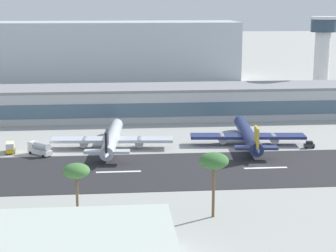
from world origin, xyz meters
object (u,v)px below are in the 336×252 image
(airliner_black_tail_gate_0, at_px, (112,139))
(service_box_truck_1, at_px, (10,147))
(airliner_gold_tail_gate_1, at_px, (248,136))
(palm_tree_1, at_px, (76,172))
(distant_hotel_block, at_px, (111,50))
(service_baggage_tug_0, at_px, (309,145))
(terminal_building, at_px, (169,102))
(control_tower, at_px, (322,52))
(service_fuel_truck_2, at_px, (40,148))
(palm_tree_0, at_px, (214,162))

(airliner_black_tail_gate_0, relative_size, service_box_truck_1, 7.24)
(airliner_gold_tail_gate_1, bearing_deg, palm_tree_1, 145.93)
(distant_hotel_block, relative_size, airliner_black_tail_gate_0, 3.25)
(airliner_black_tail_gate_0, distance_m, service_baggage_tug_0, 61.30)
(terminal_building, distance_m, airliner_black_tail_gate_0, 52.76)
(service_baggage_tug_0, distance_m, palm_tree_1, 88.50)
(control_tower, relative_size, airliner_black_tail_gate_0, 0.84)
(airliner_gold_tail_gate_1, bearing_deg, service_fuel_truck_2, 100.56)
(control_tower, height_order, palm_tree_0, control_tower)
(service_fuel_truck_2, bearing_deg, service_box_truck_1, 21.63)
(airliner_black_tail_gate_0, height_order, service_box_truck_1, airliner_black_tail_gate_0)
(terminal_building, bearing_deg, distant_hotel_block, 100.86)
(service_fuel_truck_2, bearing_deg, service_baggage_tug_0, -135.15)
(distant_hotel_block, relative_size, airliner_gold_tail_gate_1, 3.20)
(terminal_building, xyz_separation_m, airliner_gold_tail_gate_1, (20.66, -47.21, -3.12))
(service_baggage_tug_0, relative_size, palm_tree_0, 0.24)
(terminal_building, bearing_deg, palm_tree_1, -105.09)
(airliner_gold_tail_gate_1, xyz_separation_m, service_box_truck_1, (-73.47, -2.13, -1.28))
(terminal_building, relative_size, palm_tree_0, 14.48)
(terminal_building, relative_size, service_fuel_truck_2, 25.67)
(distant_hotel_block, height_order, service_box_truck_1, distant_hotel_block)
(service_fuel_truck_2, bearing_deg, airliner_gold_tail_gate_1, -130.40)
(service_fuel_truck_2, height_order, palm_tree_0, palm_tree_0)
(airliner_gold_tail_gate_1, distance_m, service_box_truck_1, 73.51)
(terminal_building, height_order, distant_hotel_block, distant_hotel_block)
(palm_tree_1, bearing_deg, terminal_building, 74.91)
(airliner_black_tail_gate_0, bearing_deg, control_tower, -47.02)
(distant_hotel_block, distance_m, airliner_gold_tail_gate_1, 173.00)
(service_baggage_tug_0, bearing_deg, airliner_gold_tail_gate_1, -12.23)
(terminal_building, relative_size, service_box_truck_1, 32.33)
(service_baggage_tug_0, height_order, service_fuel_truck_2, service_fuel_truck_2)
(distant_hotel_block, bearing_deg, control_tower, -45.51)
(terminal_building, xyz_separation_m, service_box_truck_1, (-52.81, -49.34, -4.40))
(palm_tree_0, bearing_deg, airliner_black_tail_gate_0, 109.75)
(airliner_black_tail_gate_0, relative_size, palm_tree_0, 3.24)
(service_box_truck_1, relative_size, palm_tree_1, 0.50)
(distant_hotel_block, relative_size, service_baggage_tug_0, 44.80)
(airliner_black_tail_gate_0, bearing_deg, service_box_truck_1, 97.56)
(service_box_truck_1, xyz_separation_m, palm_tree_0, (52.06, -58.24, 10.31))
(terminal_building, xyz_separation_m, distant_hotel_block, (-22.97, 119.67, 10.22))
(distant_hotel_block, distance_m, palm_tree_0, 228.37)
(service_fuel_truck_2, bearing_deg, airliner_black_tail_gate_0, -121.31)
(service_box_truck_1, bearing_deg, airliner_gold_tail_gate_1, -96.31)
(airliner_gold_tail_gate_1, height_order, service_fuel_truck_2, airliner_gold_tail_gate_1)
(control_tower, bearing_deg, service_box_truck_1, -148.68)
(distant_hotel_block, xyz_separation_m, airliner_gold_tail_gate_1, (43.62, -166.88, -13.34))
(control_tower, bearing_deg, distant_hotel_block, 134.49)
(palm_tree_1, bearing_deg, service_baggage_tug_0, 39.34)
(service_baggage_tug_0, bearing_deg, control_tower, -108.16)
(distant_hotel_block, bearing_deg, palm_tree_1, -91.56)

